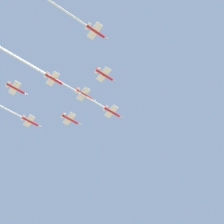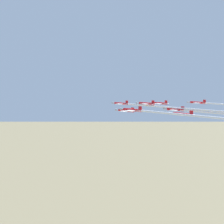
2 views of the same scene
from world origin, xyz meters
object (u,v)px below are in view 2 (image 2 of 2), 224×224
(jet_starboard_inner, at_px, (160,103))
(jet_port_outer, at_px, (146,103))
(jet_starboard_outer, at_px, (187,115))
(jet_starboard_trail, at_px, (182,114))
(jet_lead, at_px, (155,106))
(jet_port_inner, at_px, (126,111))
(jet_port_trail, at_px, (223,114))

(jet_starboard_inner, xyz_separation_m, jet_port_outer, (-0.49, -14.61, 1.03))
(jet_starboard_outer, bearing_deg, jet_starboard_inner, 41.55)
(jet_port_outer, bearing_deg, jet_starboard_outer, -128.01)
(jet_starboard_trail, bearing_deg, jet_port_outer, 62.24)
(jet_lead, relative_size, jet_port_inner, 6.09)
(jet_starboard_inner, bearing_deg, jet_starboard_trail, -135.00)
(jet_port_inner, bearing_deg, jet_port_outer, -5.71)
(jet_starboard_outer, distance_m, jet_port_trail, 29.21)
(jet_starboard_outer, relative_size, jet_port_trail, 1.05)
(jet_port_trail, distance_m, jet_starboard_trail, 18.22)
(jet_starboard_outer, xyz_separation_m, jet_port_trail, (5.23, 28.66, -2.19))
(jet_port_inner, relative_size, jet_starboard_trail, 1.00)
(jet_starboard_inner, relative_size, jet_port_outer, 1.00)
(jet_lead, distance_m, jet_port_trail, 33.48)
(jet_starboard_inner, distance_m, jet_starboard_trail, 41.15)
(jet_port_trail, relative_size, jet_starboard_trail, 6.38)
(jet_port_outer, xyz_separation_m, jet_port_trail, (38.26, -5.13, -1.83))
(jet_starboard_inner, xyz_separation_m, jet_port_trail, (37.77, -19.74, -0.80))
(jet_starboard_inner, xyz_separation_m, jet_starboard_trail, (24.97, -32.71, -0.49))
(jet_lead, xyz_separation_m, jet_port_inner, (-8.46, -13.54, -1.32))
(jet_port_outer, bearing_deg, jet_port_inner, 174.29)
(jet_port_inner, xyz_separation_m, jet_port_trail, (41.64, 9.10, 0.51))
(jet_port_outer, distance_m, jet_starboard_outer, 47.25)
(jet_port_outer, height_order, jet_starboard_outer, jet_starboard_outer)
(jet_port_outer, bearing_deg, jet_starboard_inner, 5.71)
(jet_port_inner, xyz_separation_m, jet_starboard_outer, (36.41, -19.56, 2.70))
(jet_starboard_outer, distance_m, jet_starboard_trail, 17.53)
(jet_port_inner, height_order, jet_starboard_trail, jet_starboard_trail)
(jet_starboard_outer, relative_size, jet_starboard_trail, 6.68)
(jet_lead, relative_size, jet_starboard_trail, 6.09)
(jet_lead, height_order, jet_port_outer, jet_port_outer)
(jet_lead, distance_m, jet_port_outer, 5.23)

